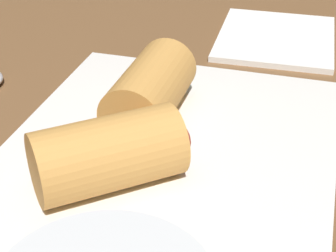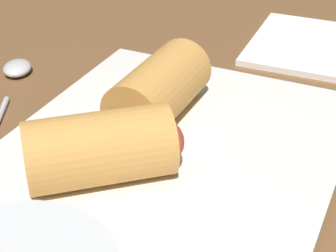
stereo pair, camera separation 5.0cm
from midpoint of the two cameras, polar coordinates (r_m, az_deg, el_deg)
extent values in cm
cube|color=brown|center=(40.13, -8.14, -6.93)|extent=(180.00, 140.00, 2.00)
cube|color=white|center=(40.36, -3.55, -3.53)|extent=(26.78, 22.34, 1.20)
cube|color=white|center=(39.94, -3.59, -2.66)|extent=(27.85, 23.24, 0.30)
cylinder|color=#D19347|center=(35.50, -9.85, -3.05)|extent=(9.66, 10.17, 4.77)
sphere|color=#B23D2D|center=(36.40, -3.91, -1.64)|extent=(3.10, 3.10, 3.10)
cylinder|color=#D19347|center=(42.29, -4.68, 3.43)|extent=(9.38, 4.93, 4.77)
sphere|color=#56843D|center=(45.55, -2.89, 5.67)|extent=(3.10, 3.10, 3.10)
cube|color=white|center=(61.31, 8.62, 8.76)|extent=(14.60, 12.55, 0.60)
camera|label=1|loc=(0.03, -93.69, -2.28)|focal=60.00mm
camera|label=2|loc=(0.03, 86.31, 2.28)|focal=60.00mm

